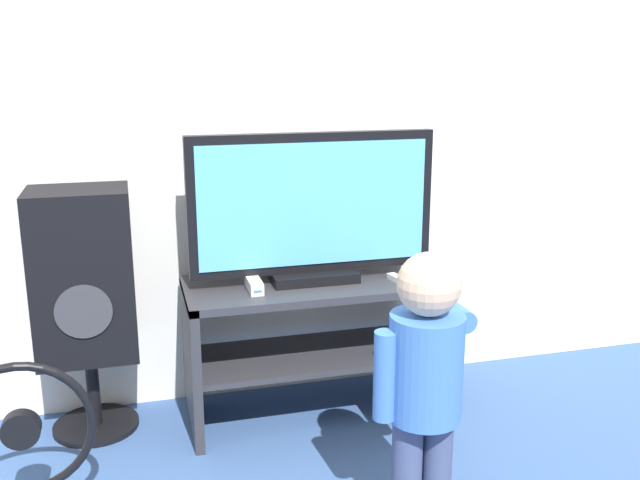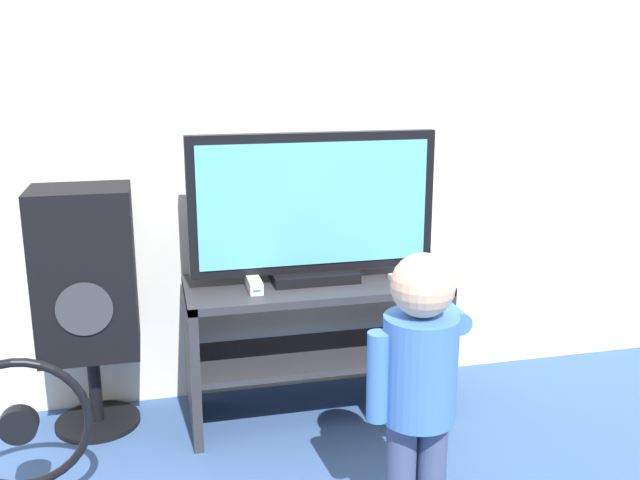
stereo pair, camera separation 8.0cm
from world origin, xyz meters
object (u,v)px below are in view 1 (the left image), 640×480
television (313,209)px  remote_primary (399,279)px  child (425,368)px  floor_fan (24,452)px  game_console (254,285)px  speaker_tower (84,280)px

television → remote_primary: 0.44m
child → floor_fan: size_ratio=1.62×
game_console → child: (0.39, -0.73, -0.07)m
television → speaker_tower: (-0.88, 0.08, -0.24)m
game_console → child: bearing=-61.7°
television → remote_primary: bearing=-20.1°
child → speaker_tower: size_ratio=0.92×
child → speaker_tower: 1.36m
remote_primary → child: child is taller
child → game_console: bearing=118.3°
remote_primary → child: bearing=-104.9°
television → game_console: bearing=-165.2°
floor_fan → game_console: bearing=27.2°
game_console → floor_fan: (-0.81, -0.42, -0.35)m
game_console → speaker_tower: 0.65m
television → game_console: television is taller
child → speaker_tower: speaker_tower is taller
television → child: bearing=-79.9°
television → game_console: 0.37m
remote_primary → television: bearing=159.9°
television → speaker_tower: 0.92m
television → remote_primary: (0.32, -0.12, -0.28)m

